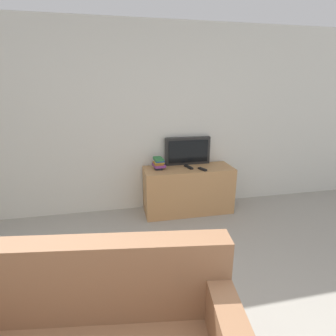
{
  "coord_description": "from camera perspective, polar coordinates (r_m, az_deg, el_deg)",
  "views": [
    {
      "loc": [
        -0.24,
        -0.67,
        1.77
      ],
      "look_at": [
        0.39,
        2.35,
        0.81
      ],
      "focal_mm": 28.0,
      "sensor_mm": 36.0,
      "label": 1
    }
  ],
  "objects": [
    {
      "name": "wall_back",
      "position": [
        3.73,
        -8.21,
        9.89
      ],
      "size": [
        9.0,
        0.06,
        2.6
      ],
      "color": "silver",
      "rests_on": "ground_plane"
    },
    {
      "name": "tv_stand",
      "position": [
        3.84,
        4.39,
        -4.75
      ],
      "size": [
        1.27,
        0.47,
        0.67
      ],
      "color": "tan",
      "rests_on": "ground_plane"
    },
    {
      "name": "television",
      "position": [
        3.86,
        4.29,
        3.74
      ],
      "size": [
        0.67,
        0.09,
        0.4
      ],
      "color": "black",
      "rests_on": "tv_stand"
    },
    {
      "name": "remote_on_stand",
      "position": [
        3.73,
        4.5,
        0.22
      ],
      "size": [
        0.1,
        0.2,
        0.02
      ],
      "rotation": [
        0.0,
        0.0,
        0.28
      ],
      "color": "black",
      "rests_on": "tv_stand"
    },
    {
      "name": "remote_secondary",
      "position": [
        3.64,
        7.51,
        -0.26
      ],
      "size": [
        0.1,
        0.15,
        0.02
      ],
      "rotation": [
        0.0,
        0.0,
        0.39
      ],
      "color": "black",
      "rests_on": "tv_stand"
    },
    {
      "name": "book_stack",
      "position": [
        3.66,
        -2.05,
        1.05
      ],
      "size": [
        0.17,
        0.22,
        0.16
      ],
      "color": "black",
      "rests_on": "tv_stand"
    }
  ]
}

